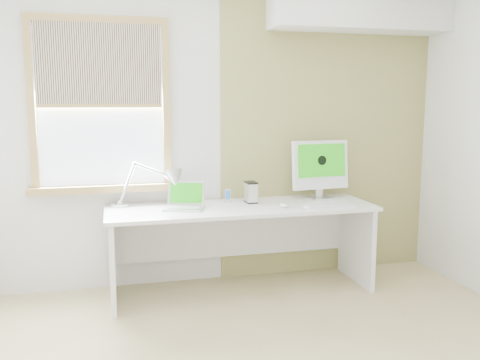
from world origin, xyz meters
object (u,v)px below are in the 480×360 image
object	(u,v)px
desk_lamp	(164,183)
external_drive	(251,192)
desk	(240,227)
imac	(320,166)
laptop	(185,202)

from	to	relation	value
desk_lamp	external_drive	world-z (taller)	desk_lamp
desk	imac	bearing A→B (deg)	7.77
laptop	external_drive	bearing A→B (deg)	9.31
laptop	imac	size ratio (longest dim) A/B	0.70
desk	desk_lamp	bearing A→B (deg)	169.83
imac	external_drive	bearing A→B (deg)	-176.27
laptop	desk	bearing A→B (deg)	4.09
desk_lamp	imac	world-z (taller)	imac
desk_lamp	laptop	distance (m)	0.25
desk_lamp	imac	size ratio (longest dim) A/B	1.21
desk_lamp	imac	bearing A→B (deg)	-0.25
external_drive	desk	bearing A→B (deg)	-151.45
desk_lamp	imac	distance (m)	1.38
desk_lamp	laptop	xyz separation A→B (m)	(0.15, -0.14, -0.14)
desk	imac	xyz separation A→B (m)	(0.76, 0.10, 0.48)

